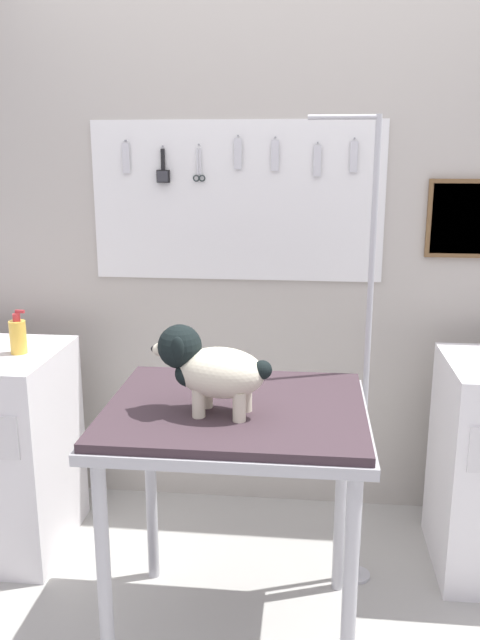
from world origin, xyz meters
name	(u,v)px	position (x,y,z in m)	size (l,w,h in m)	color
rear_wall_panel	(276,266)	(0.00, 1.28, 1.16)	(4.00, 0.11, 2.30)	#B3ADA3
grooming_table	(236,431)	(-0.08, 0.29, 0.78)	(0.85, 0.72, 0.87)	#B7B7BC
grooming_arm	(364,380)	(0.36, 0.67, 0.84)	(0.29, 0.11, 1.79)	#B7B7BC
dog	(209,368)	(-0.15, 0.21, 1.02)	(0.38, 0.21, 0.28)	beige
shampoo_bottle	(18,336)	(-1.01, 0.76, 0.94)	(0.07, 0.07, 0.18)	gold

